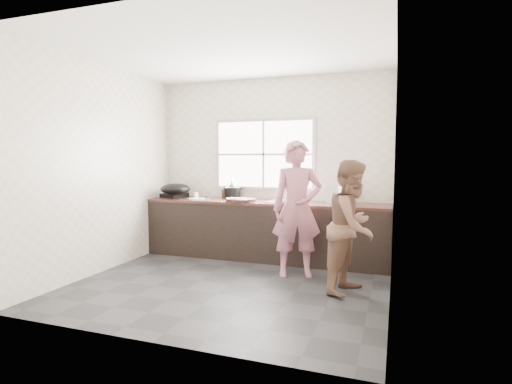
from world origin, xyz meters
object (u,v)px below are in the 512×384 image
(bowl_crabs, at_px, (301,201))
(bottle_brown_short, at_px, (235,193))
(pot_lid_right, at_px, (203,199))
(burner, at_px, (173,195))
(dish_rack, at_px, (341,195))
(bowl_held, at_px, (280,201))
(glass_jar, at_px, (196,195))
(bottle_green, at_px, (232,189))
(wok, at_px, (175,189))
(pot_lid_left, at_px, (195,199))
(plate_food, at_px, (197,199))
(black_pot, at_px, (232,193))
(woman, at_px, (297,213))
(cutting_board, at_px, (241,200))
(person_side, at_px, (352,226))
(bowl_mince, at_px, (235,200))
(bottle_brown_tall, at_px, (225,192))

(bowl_crabs, height_order, bottle_brown_short, bottle_brown_short)
(bowl_crabs, distance_m, pot_lid_right, 1.54)
(burner, height_order, dish_rack, dish_rack)
(bowl_held, xyz_separation_m, glass_jar, (-1.44, 0.22, 0.02))
(bottle_green, bearing_deg, burner, -177.86)
(wok, bearing_deg, bottle_brown_short, 19.51)
(bowl_crabs, xyz_separation_m, bowl_held, (-0.26, -0.12, 0.00))
(bowl_crabs, bearing_deg, bowl_held, -155.99)
(bowl_crabs, bearing_deg, pot_lid_left, 179.23)
(bottle_green, distance_m, bottle_brown_short, 0.09)
(bowl_crabs, xyz_separation_m, plate_food, (-1.63, -0.02, -0.02))
(plate_food, xyz_separation_m, dish_rack, (2.17, 0.08, 0.12))
(bowl_held, relative_size, black_pot, 0.88)
(plate_food, relative_size, pot_lid_left, 0.87)
(glass_jar, xyz_separation_m, burner, (-0.52, 0.19, -0.02))
(woman, xyz_separation_m, pot_lid_right, (-1.62, 0.61, 0.06))
(black_pot, height_order, glass_jar, black_pot)
(cutting_board, relative_size, wok, 0.93)
(person_side, distance_m, bowl_mince, 1.97)
(plate_food, bearing_deg, burner, 153.28)
(bowl_crabs, height_order, bowl_held, bowl_held)
(person_side, relative_size, wok, 3.16)
(woman, distance_m, bottle_brown_short, 1.53)
(cutting_board, xyz_separation_m, bowl_held, (0.62, -0.06, 0.01))
(wok, bearing_deg, plate_food, -4.08)
(cutting_board, distance_m, bottle_brown_short, 0.46)
(cutting_board, height_order, pot_lid_left, cutting_board)
(woman, bearing_deg, pot_lid_right, 138.68)
(cutting_board, bearing_deg, bottle_brown_tall, 138.35)
(cutting_board, bearing_deg, plate_food, 177.08)
(bowl_mince, xyz_separation_m, black_pot, (-0.20, 0.38, 0.06))
(person_side, distance_m, pot_lid_right, 2.55)
(bottle_brown_tall, bearing_deg, bowl_held, -22.80)
(dish_rack, bearing_deg, bottle_brown_short, -168.16)
(cutting_board, bearing_deg, black_pot, 129.96)
(plate_food, relative_size, bottle_brown_short, 1.41)
(person_side, distance_m, bottle_brown_short, 2.35)
(plate_food, xyz_separation_m, glass_jar, (-0.08, 0.12, 0.04))
(bottle_brown_short, xyz_separation_m, pot_lid_left, (-0.54, -0.30, -0.08))
(bowl_mince, relative_size, pot_lid_left, 0.82)
(glass_jar, bearing_deg, pot_lid_left, -68.53)
(bottle_brown_tall, relative_size, pot_lid_right, 0.75)
(bowl_crabs, xyz_separation_m, bottle_brown_short, (-1.13, 0.32, 0.05))
(bowl_held, xyz_separation_m, bottle_brown_short, (-0.87, 0.44, 0.05))
(bowl_mince, distance_m, pot_lid_right, 0.60)
(burner, bearing_deg, person_side, -22.57)
(cutting_board, xyz_separation_m, dish_rack, (1.43, 0.12, 0.11))
(dish_rack, distance_m, pot_lid_left, 2.22)
(woman, xyz_separation_m, dish_rack, (0.46, 0.65, 0.19))
(bowl_held, distance_m, bottle_green, 1.03)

